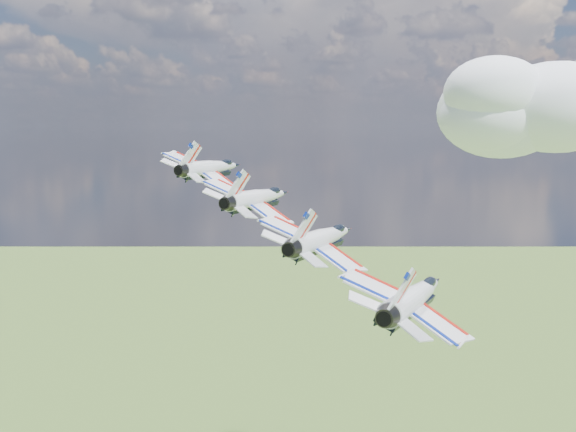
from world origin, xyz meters
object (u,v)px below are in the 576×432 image
(jet_0, at_px, (211,167))
(jet_1, at_px, (259,197))
(jet_2, at_px, (323,238))
(jet_3, at_px, (415,296))

(jet_0, relative_size, jet_1, 1.00)
(jet_0, distance_m, jet_2, 26.78)
(jet_0, height_order, jet_3, jet_0)
(jet_1, bearing_deg, jet_2, -36.11)
(jet_0, bearing_deg, jet_1, -36.11)
(jet_1, relative_size, jet_2, 1.00)
(jet_2, xyz_separation_m, jet_3, (9.40, -9.22, -2.42))
(jet_1, distance_m, jet_2, 13.39)
(jet_0, relative_size, jet_2, 1.00)
(jet_1, height_order, jet_3, jet_1)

